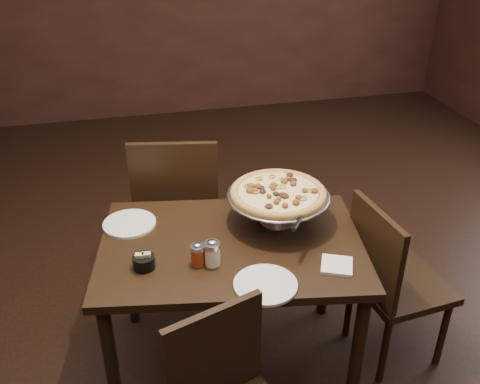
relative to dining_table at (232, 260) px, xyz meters
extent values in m
cube|color=black|center=(0.04, -0.06, -0.62)|extent=(6.00, 7.00, 0.02)
cube|color=black|center=(0.00, 0.00, 0.07)|extent=(1.24, 0.93, 0.04)
cylinder|color=black|center=(-0.55, -0.23, -0.28)|extent=(0.06, 0.06, 0.67)
cylinder|color=black|center=(0.45, -0.40, -0.28)|extent=(0.06, 0.06, 0.67)
cylinder|color=black|center=(-0.45, 0.40, -0.28)|extent=(0.06, 0.06, 0.67)
cylinder|color=black|center=(0.55, 0.23, -0.28)|extent=(0.06, 0.06, 0.67)
cylinder|color=silver|center=(0.24, 0.11, 0.10)|extent=(0.16, 0.16, 0.01)
cylinder|color=silver|center=(0.24, 0.11, 0.16)|extent=(0.03, 0.03, 0.12)
cylinder|color=silver|center=(0.24, 0.11, 0.23)|extent=(0.11, 0.11, 0.01)
cylinder|color=#97979C|center=(0.24, 0.11, 0.24)|extent=(0.45, 0.45, 0.01)
torus|color=#97979C|center=(0.24, 0.11, 0.24)|extent=(0.46, 0.46, 0.01)
cylinder|color=#9F6A2F|center=(0.24, 0.11, 0.25)|extent=(0.41, 0.41, 0.01)
torus|color=#9F6A2F|center=(0.24, 0.11, 0.25)|extent=(0.43, 0.43, 0.04)
cylinder|color=#DBC378|center=(0.24, 0.11, 0.26)|extent=(0.35, 0.35, 0.01)
cylinder|color=#F6EABF|center=(-0.11, -0.13, 0.13)|extent=(0.06, 0.06, 0.08)
cylinder|color=silver|center=(-0.11, -0.13, 0.19)|extent=(0.07, 0.07, 0.02)
ellipsoid|color=silver|center=(-0.11, -0.13, 0.20)|extent=(0.04, 0.04, 0.01)
cylinder|color=#9A2A0E|center=(-0.16, -0.12, 0.13)|extent=(0.05, 0.05, 0.07)
cylinder|color=silver|center=(-0.16, -0.12, 0.18)|extent=(0.06, 0.06, 0.02)
ellipsoid|color=silver|center=(-0.16, -0.12, 0.19)|extent=(0.03, 0.03, 0.01)
cylinder|color=black|center=(-0.38, -0.09, 0.12)|extent=(0.09, 0.09, 0.05)
cube|color=tan|center=(-0.39, -0.09, 0.13)|extent=(0.04, 0.03, 0.06)
cube|color=tan|center=(-0.37, -0.09, 0.13)|extent=(0.04, 0.03, 0.06)
cube|color=white|center=(0.38, -0.26, 0.10)|extent=(0.16, 0.16, 0.01)
cylinder|color=white|center=(-0.42, 0.25, 0.10)|extent=(0.24, 0.24, 0.01)
cylinder|color=white|center=(0.06, -0.31, 0.10)|extent=(0.25, 0.25, 0.01)
cone|color=silver|center=(0.25, -0.14, 0.24)|extent=(0.15, 0.15, 0.00)
cylinder|color=black|center=(0.25, -0.14, 0.24)|extent=(0.08, 0.11, 0.02)
cube|color=black|center=(-0.14, 0.74, -0.16)|extent=(0.52, 0.52, 0.04)
cube|color=black|center=(-0.17, 0.54, 0.11)|extent=(0.44, 0.12, 0.47)
cylinder|color=black|center=(0.07, 0.88, -0.39)|extent=(0.04, 0.04, 0.43)
cylinder|color=black|center=(-0.28, 0.95, -0.39)|extent=(0.04, 0.04, 0.43)
cylinder|color=black|center=(0.01, 0.53, -0.39)|extent=(0.04, 0.04, 0.43)
cylinder|color=black|center=(-0.35, 0.60, -0.39)|extent=(0.04, 0.04, 0.43)
cube|color=black|center=(-0.18, -0.52, 0.00)|extent=(0.37, 0.15, 0.40)
cube|color=black|center=(0.79, -0.11, -0.21)|extent=(0.44, 0.44, 0.04)
cube|color=black|center=(0.61, -0.13, 0.03)|extent=(0.07, 0.40, 0.42)
cylinder|color=black|center=(0.97, -0.25, -0.42)|extent=(0.03, 0.03, 0.39)
cylinder|color=black|center=(0.93, 0.07, -0.42)|extent=(0.03, 0.03, 0.39)
cylinder|color=black|center=(0.65, -0.28, -0.42)|extent=(0.03, 0.03, 0.39)
cylinder|color=black|center=(0.62, 0.04, -0.42)|extent=(0.03, 0.03, 0.39)
camera|label=1|loc=(-0.41, -1.85, 1.41)|focal=40.00mm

